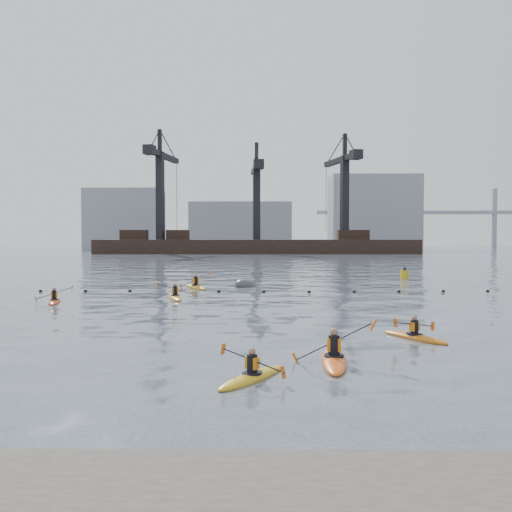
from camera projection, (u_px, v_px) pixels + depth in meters
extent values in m
plane|color=#3A4355|center=(231.00, 383.00, 13.59)|extent=(400.00, 400.00, 0.00)
sphere|color=black|center=(41.00, 291.00, 36.33)|extent=(0.24, 0.24, 0.24)
sphere|color=black|center=(86.00, 291.00, 36.40)|extent=(0.24, 0.24, 0.24)
sphere|color=black|center=(130.00, 291.00, 36.34)|extent=(0.24, 0.24, 0.24)
sphere|color=black|center=(174.00, 291.00, 36.19)|extent=(0.24, 0.24, 0.24)
sphere|color=black|center=(219.00, 292.00, 36.00)|extent=(0.24, 0.24, 0.24)
sphere|color=black|center=(264.00, 292.00, 35.85)|extent=(0.24, 0.24, 0.24)
sphere|color=black|center=(309.00, 292.00, 35.80)|extent=(0.24, 0.24, 0.24)
sphere|color=black|center=(354.00, 292.00, 35.86)|extent=(0.24, 0.24, 0.24)
sphere|color=black|center=(399.00, 292.00, 36.01)|extent=(0.24, 0.24, 0.24)
sphere|color=black|center=(443.00, 291.00, 36.14)|extent=(0.24, 0.24, 0.24)
sphere|color=black|center=(488.00, 291.00, 36.21)|extent=(0.24, 0.24, 0.24)
cube|color=black|center=(257.00, 249.00, 123.49)|extent=(72.00, 12.00, 4.50)
cube|color=black|center=(134.00, 235.00, 123.57)|extent=(6.00, 3.00, 2.20)
cube|color=black|center=(178.00, 235.00, 123.50)|extent=(5.00, 3.00, 2.20)
cube|color=black|center=(353.00, 235.00, 123.22)|extent=(7.00, 3.00, 2.20)
cube|color=black|center=(160.00, 196.00, 123.21)|extent=(1.85, 1.85, 20.00)
cube|color=black|center=(164.00, 156.00, 125.54)|extent=(4.31, 17.93, 1.20)
cube|color=black|center=(149.00, 150.00, 116.69)|extent=(2.62, 2.94, 2.00)
cube|color=black|center=(160.00, 141.00, 122.78)|extent=(0.93, 0.93, 5.00)
cube|color=black|center=(257.00, 202.00, 123.11)|extent=(1.73, 1.73, 17.00)
cube|color=black|center=(256.00, 169.00, 125.08)|extent=(2.50, 15.05, 1.20)
cube|color=black|center=(259.00, 164.00, 117.61)|extent=(2.42, 2.78, 2.00)
cube|color=black|center=(257.00, 154.00, 122.73)|extent=(0.87, 0.87, 5.00)
cube|color=black|center=(345.00, 198.00, 122.94)|extent=(1.96, 1.96, 19.00)
cube|color=black|center=(340.00, 160.00, 125.09)|extent=(5.56, 16.73, 1.20)
cube|color=black|center=(356.00, 155.00, 116.87)|extent=(2.80, 3.08, 2.00)
cube|color=black|center=(345.00, 145.00, 122.52)|extent=(0.98, 0.98, 5.00)
cube|color=gray|center=(125.00, 219.00, 163.46)|extent=(22.00, 14.00, 18.00)
cube|color=gray|center=(241.00, 226.00, 163.28)|extent=(30.00, 14.00, 14.00)
cube|color=gray|center=(374.00, 213.00, 162.86)|extent=(26.00, 14.00, 22.00)
cube|color=gray|center=(420.00, 212.00, 182.67)|extent=(70.00, 2.00, 1.20)
cylinder|color=gray|center=(346.00, 218.00, 182.92)|extent=(1.60, 1.60, 20.00)
cylinder|color=gray|center=(494.00, 218.00, 182.57)|extent=(1.60, 1.60, 20.00)
ellipsoid|color=orange|center=(334.00, 361.00, 15.84)|extent=(1.08, 3.59, 0.35)
cylinder|color=black|center=(334.00, 356.00, 15.84)|extent=(0.73, 0.73, 0.07)
cylinder|color=black|center=(334.00, 345.00, 15.82)|extent=(0.33, 0.33, 0.57)
cube|color=orange|center=(334.00, 345.00, 15.82)|extent=(0.42, 0.28, 0.38)
sphere|color=#8C6651|center=(334.00, 332.00, 15.81)|extent=(0.23, 0.23, 0.23)
cylinder|color=black|center=(334.00, 342.00, 15.82)|extent=(2.17, 0.27, 1.15)
cube|color=#D85914|center=(295.00, 358.00, 15.97)|extent=(0.24, 0.18, 0.36)
cube|color=#D85914|center=(373.00, 325.00, 15.67)|extent=(0.24, 0.18, 0.36)
ellipsoid|color=gold|center=(252.00, 378.00, 13.94)|extent=(2.03, 2.75, 0.29)
cylinder|color=black|center=(252.00, 373.00, 13.94)|extent=(0.75, 0.75, 0.05)
cylinder|color=black|center=(252.00, 364.00, 13.93)|extent=(0.27, 0.27, 0.47)
cube|color=orange|center=(252.00, 363.00, 13.93)|extent=(0.38, 0.34, 0.31)
sphere|color=#8C6651|center=(252.00, 351.00, 13.92)|extent=(0.19, 0.19, 0.19)
cylinder|color=black|center=(252.00, 360.00, 13.93)|extent=(1.66, 1.07, 0.44)
cube|color=#D85914|center=(223.00, 349.00, 14.42)|extent=(0.16, 0.16, 0.31)
cube|color=#D85914|center=(283.00, 372.00, 13.44)|extent=(0.16, 0.16, 0.31)
ellipsoid|color=#BE3B11|center=(54.00, 302.00, 30.35)|extent=(1.38, 3.06, 0.30)
cylinder|color=black|center=(54.00, 300.00, 30.35)|extent=(0.69, 0.69, 0.06)
cylinder|color=black|center=(54.00, 295.00, 30.34)|extent=(0.28, 0.28, 0.49)
cube|color=orange|center=(54.00, 295.00, 30.34)|extent=(0.38, 0.29, 0.32)
sphere|color=#8C6651|center=(54.00, 289.00, 30.33)|extent=(0.20, 0.20, 0.20)
cylinder|color=black|center=(54.00, 293.00, 30.33)|extent=(1.92, 0.56, 0.66)
cube|color=#D85914|center=(36.00, 299.00, 30.10)|extent=(0.17, 0.16, 0.32)
cube|color=#D85914|center=(72.00, 288.00, 30.57)|extent=(0.17, 0.16, 0.32)
ellipsoid|color=#F2A21C|center=(175.00, 298.00, 32.29)|extent=(1.57, 3.34, 0.33)
cylinder|color=black|center=(175.00, 296.00, 32.28)|extent=(0.77, 0.77, 0.06)
cylinder|color=black|center=(175.00, 291.00, 32.27)|extent=(0.31, 0.31, 0.53)
cube|color=orange|center=(175.00, 290.00, 32.27)|extent=(0.42, 0.32, 0.35)
sphere|color=#8C6651|center=(175.00, 285.00, 32.26)|extent=(0.22, 0.22, 0.22)
cylinder|color=black|center=(175.00, 289.00, 32.27)|extent=(2.10, 0.65, 0.68)
cube|color=#D85914|center=(157.00, 284.00, 31.97)|extent=(0.18, 0.18, 0.35)
cube|color=#D85914|center=(192.00, 294.00, 32.57)|extent=(0.18, 0.18, 0.35)
ellipsoid|color=#C26412|center=(414.00, 338.00, 19.52)|extent=(2.07, 2.87, 0.30)
cylinder|color=black|center=(414.00, 334.00, 19.52)|extent=(0.77, 0.77, 0.06)
cylinder|color=black|center=(414.00, 327.00, 19.51)|extent=(0.28, 0.28, 0.49)
cube|color=orange|center=(414.00, 326.00, 19.51)|extent=(0.39, 0.35, 0.32)
sphere|color=#8C6651|center=(415.00, 318.00, 19.50)|extent=(0.20, 0.20, 0.20)
cylinder|color=black|center=(414.00, 324.00, 19.51)|extent=(1.76, 1.09, 0.35)
cube|color=#D85914|center=(433.00, 326.00, 20.00)|extent=(0.15, 0.16, 0.32)
cube|color=#D85914|center=(395.00, 323.00, 19.01)|extent=(0.15, 0.16, 0.32)
ellipsoid|color=gold|center=(196.00, 287.00, 38.96)|extent=(2.30, 3.50, 0.36)
cylinder|color=black|center=(196.00, 285.00, 38.96)|extent=(0.91, 0.91, 0.07)
cylinder|color=black|center=(196.00, 281.00, 38.95)|extent=(0.34, 0.34, 0.58)
cube|color=orange|center=(196.00, 281.00, 38.95)|extent=(0.47, 0.41, 0.38)
sphere|color=#8C6651|center=(196.00, 276.00, 38.93)|extent=(0.23, 0.23, 0.23)
cylinder|color=black|center=(196.00, 279.00, 38.94)|extent=(2.03, 1.10, 1.01)
cube|color=#D85914|center=(181.00, 286.00, 38.43)|extent=(0.25, 0.23, 0.37)
cube|color=#D85914|center=(210.00, 273.00, 39.45)|extent=(0.25, 0.23, 0.37)
ellipsoid|color=#3A3D3F|center=(246.00, 286.00, 40.23)|extent=(2.42, 2.57, 1.48)
cylinder|color=gold|center=(404.00, 275.00, 47.46)|extent=(0.71, 0.71, 0.92)
cone|color=black|center=(405.00, 268.00, 47.44)|extent=(0.45, 0.45, 0.36)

